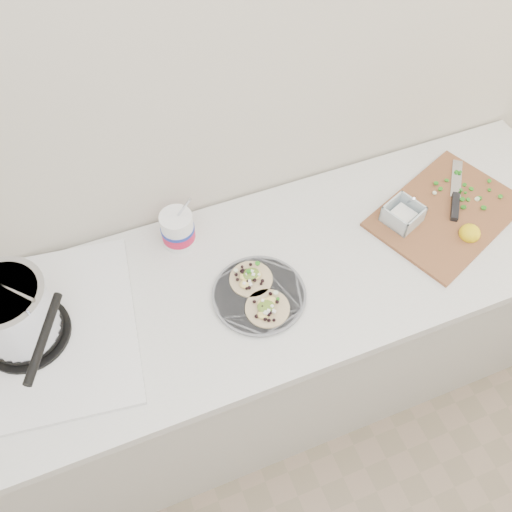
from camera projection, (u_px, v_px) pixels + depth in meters
name	position (u px, v px, depth m)	size (l,w,h in m)	color
counter	(229.00, 353.00, 2.06)	(2.44, 0.66, 0.90)	beige
stove	(18.00, 321.00, 1.52)	(0.66, 0.62, 0.28)	silver
taco_plate	(259.00, 293.00, 1.66)	(0.28, 0.28, 0.04)	slate
tub	(178.00, 228.00, 1.74)	(0.10, 0.10, 0.23)	white
cutboard	(443.00, 210.00, 1.85)	(0.57, 0.49, 0.07)	brown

